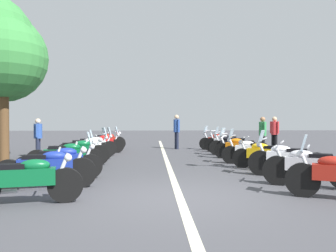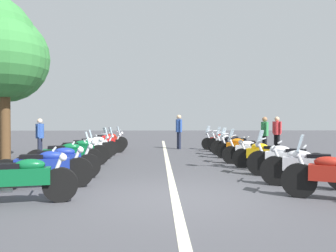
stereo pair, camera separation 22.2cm
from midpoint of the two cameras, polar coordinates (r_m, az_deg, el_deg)
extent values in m
plane|color=#424247|center=(6.75, 1.02, -11.89)|extent=(80.00, 80.00, 0.00)
cube|color=beige|center=(12.17, -0.66, -6.04)|extent=(23.83, 0.16, 0.01)
cylinder|color=black|center=(6.64, -17.69, -9.37)|extent=(0.28, 0.65, 0.64)
cube|color=#0C592D|center=(6.67, -23.77, -7.79)|extent=(0.51, 1.10, 0.30)
ellipsoid|color=#0C592D|center=(6.62, -22.24, -6.10)|extent=(0.37, 0.57, 0.22)
cube|color=black|center=(6.68, -25.67, -6.23)|extent=(0.36, 0.53, 0.12)
cylinder|color=silver|center=(6.59, -18.23, -6.80)|extent=(0.13, 0.30, 0.58)
cylinder|color=silver|center=(6.55, -18.60, -3.68)|extent=(0.61, 0.18, 0.04)
sphere|color=silver|center=(6.56, -17.27, -5.07)|extent=(0.14, 0.14, 0.14)
cylinder|color=silver|center=(6.96, -27.02, -9.74)|extent=(0.20, 0.55, 0.08)
cylinder|color=black|center=(7.95, -15.05, -7.50)|extent=(0.27, 0.68, 0.67)
cylinder|color=black|center=(8.11, -25.85, -7.40)|extent=(0.27, 0.68, 0.67)
cube|color=navy|center=(7.97, -20.52, -6.20)|extent=(0.50, 1.18, 0.30)
ellipsoid|color=navy|center=(7.93, -19.23, -4.78)|extent=(0.36, 0.56, 0.22)
cube|color=black|center=(7.98, -22.10, -4.91)|extent=(0.35, 0.52, 0.12)
cylinder|color=silver|center=(7.91, -15.49, -5.35)|extent=(0.13, 0.30, 0.58)
cylinder|color=silver|center=(7.88, -15.80, -2.75)|extent=(0.62, 0.16, 0.04)
sphere|color=silver|center=(7.89, -14.70, -3.91)|extent=(0.14, 0.14, 0.14)
cylinder|color=silver|center=(8.25, -23.52, -7.94)|extent=(0.19, 0.55, 0.08)
cylinder|color=black|center=(9.09, -13.57, -6.54)|extent=(0.30, 0.64, 0.63)
cylinder|color=black|center=(9.12, -23.31, -6.57)|extent=(0.30, 0.64, 0.63)
cube|color=navy|center=(9.05, -18.45, -5.45)|extent=(0.57, 1.20, 0.30)
ellipsoid|color=navy|center=(9.03, -17.32, -4.18)|extent=(0.38, 0.57, 0.22)
cube|color=black|center=(9.04, -19.86, -4.32)|extent=(0.37, 0.53, 0.12)
cylinder|color=silver|center=(9.05, -13.96, -4.66)|extent=(0.14, 0.30, 0.58)
cylinder|color=silver|center=(9.02, -14.22, -2.39)|extent=(0.61, 0.20, 0.04)
sphere|color=silver|center=(9.04, -13.26, -3.39)|extent=(0.14, 0.14, 0.14)
cylinder|color=silver|center=(9.28, -21.29, -7.01)|extent=(0.22, 0.55, 0.08)
cube|color=silver|center=(9.02, -13.71, -1.94)|extent=(0.38, 0.21, 0.32)
cylinder|color=black|center=(10.45, -13.12, -5.47)|extent=(0.28, 0.67, 0.65)
cylinder|color=black|center=(10.51, -21.61, -5.48)|extent=(0.28, 0.67, 0.65)
cube|color=#0C592D|center=(10.43, -17.38, -4.51)|extent=(0.53, 1.21, 0.30)
ellipsoid|color=#0C592D|center=(10.41, -16.40, -3.41)|extent=(0.37, 0.56, 0.22)
cube|color=black|center=(10.43, -18.60, -3.52)|extent=(0.36, 0.52, 0.12)
cylinder|color=silver|center=(10.42, -13.46, -3.83)|extent=(0.13, 0.30, 0.58)
cylinder|color=silver|center=(10.39, -13.69, -1.86)|extent=(0.61, 0.17, 0.04)
sphere|color=silver|center=(10.41, -12.86, -2.73)|extent=(0.14, 0.14, 0.14)
cylinder|color=silver|center=(10.67, -19.84, -5.90)|extent=(0.20, 0.55, 0.08)
cube|color=silver|center=(10.39, -13.25, -1.47)|extent=(0.38, 0.20, 0.32)
cylinder|color=black|center=(11.69, -11.99, -4.73)|extent=(0.29, 0.68, 0.67)
cylinder|color=black|center=(11.69, -18.94, -4.77)|extent=(0.29, 0.68, 0.67)
cube|color=#0C592D|center=(11.65, -15.47, -3.88)|extent=(0.52, 1.11, 0.30)
ellipsoid|color=#0C592D|center=(11.64, -14.58, -2.89)|extent=(0.37, 0.57, 0.22)
cube|color=black|center=(11.64, -16.56, -3.00)|extent=(0.36, 0.53, 0.12)
cylinder|color=silver|center=(11.66, -12.29, -3.27)|extent=(0.13, 0.30, 0.58)
cylinder|color=silver|center=(11.64, -12.49, -1.50)|extent=(0.61, 0.18, 0.04)
sphere|color=silver|center=(11.65, -11.75, -2.28)|extent=(0.14, 0.14, 0.14)
cylinder|color=silver|center=(11.86, -17.52, -5.16)|extent=(0.20, 0.55, 0.08)
cylinder|color=black|center=(13.27, -10.96, -4.06)|extent=(0.38, 0.66, 0.65)
cylinder|color=black|center=(12.98, -17.19, -4.21)|extent=(0.38, 0.66, 0.65)
cube|color=white|center=(13.09, -14.05, -3.36)|extent=(0.69, 1.13, 0.30)
ellipsoid|color=white|center=(13.12, -13.28, -2.47)|extent=(0.44, 0.58, 0.22)
cube|color=black|center=(13.04, -15.00, -2.59)|extent=(0.43, 0.54, 0.12)
cylinder|color=silver|center=(13.23, -11.22, -2.78)|extent=(0.18, 0.29, 0.58)
cylinder|color=silver|center=(13.20, -11.39, -1.22)|extent=(0.59, 0.28, 0.04)
sphere|color=silver|center=(13.25, -10.76, -1.90)|extent=(0.14, 0.14, 0.14)
cylinder|color=silver|center=(13.21, -16.05, -4.53)|extent=(0.29, 0.54, 0.08)
cube|color=silver|center=(13.22, -11.06, -0.91)|extent=(0.38, 0.25, 0.32)
cylinder|color=black|center=(14.55, -10.16, -3.68)|extent=(0.34, 0.63, 0.62)
cylinder|color=black|center=(14.33, -15.87, -3.78)|extent=(0.34, 0.63, 0.62)
cube|color=white|center=(14.41, -12.99, -3.02)|extent=(0.63, 1.13, 0.30)
ellipsoid|color=white|center=(14.42, -12.29, -2.22)|extent=(0.42, 0.58, 0.22)
cube|color=black|center=(14.36, -13.86, -2.32)|extent=(0.40, 0.54, 0.12)
cylinder|color=silver|center=(14.52, -10.39, -2.50)|extent=(0.16, 0.30, 0.58)
cylinder|color=silver|center=(14.49, -10.55, -1.08)|extent=(0.60, 0.24, 0.04)
sphere|color=silver|center=(14.53, -9.97, -1.71)|extent=(0.14, 0.14, 0.14)
cylinder|color=silver|center=(14.55, -14.80, -4.06)|extent=(0.26, 0.55, 0.08)
cube|color=silver|center=(14.51, -10.25, -0.80)|extent=(0.38, 0.23, 0.32)
cylinder|color=black|center=(15.74, -8.91, -3.30)|extent=(0.28, 0.64, 0.62)
cylinder|color=black|center=(15.64, -14.26, -3.35)|extent=(0.28, 0.64, 0.62)
cube|color=red|center=(15.66, -11.58, -2.67)|extent=(0.52, 1.15, 0.30)
ellipsoid|color=red|center=(15.66, -10.92, -1.94)|extent=(0.37, 0.56, 0.22)
cube|color=black|center=(15.64, -12.39, -2.02)|extent=(0.36, 0.53, 0.12)
cylinder|color=silver|center=(15.71, -9.13, -2.21)|extent=(0.13, 0.30, 0.58)
cylinder|color=silver|center=(15.69, -9.28, -0.90)|extent=(0.61, 0.18, 0.04)
sphere|color=silver|center=(15.72, -8.73, -1.48)|extent=(0.14, 0.14, 0.14)
cylinder|color=silver|center=(15.84, -13.21, -3.63)|extent=(0.20, 0.55, 0.08)
cube|color=silver|center=(15.70, -8.99, -0.64)|extent=(0.38, 0.20, 0.32)
cylinder|color=black|center=(17.03, -8.59, -2.89)|extent=(0.39, 0.67, 0.67)
cylinder|color=black|center=(16.69, -13.05, -2.98)|extent=(0.39, 0.67, 0.67)
cube|color=maroon|center=(16.84, -10.80, -2.33)|extent=(0.66, 1.06, 0.30)
ellipsoid|color=maroon|center=(16.87, -10.21, -1.64)|extent=(0.44, 0.58, 0.22)
cube|color=black|center=(16.77, -11.53, -1.73)|extent=(0.43, 0.54, 0.12)
cylinder|color=silver|center=(17.00, -8.79, -1.88)|extent=(0.18, 0.29, 0.58)
cylinder|color=silver|center=(16.97, -8.92, -0.67)|extent=(0.59, 0.28, 0.04)
sphere|color=silver|center=(17.02, -8.43, -1.20)|extent=(0.14, 0.14, 0.14)
cylinder|color=silver|center=(16.93, -12.29, -3.26)|extent=(0.29, 0.54, 0.08)
cylinder|color=black|center=(7.22, 20.74, -8.41)|extent=(0.43, 0.66, 0.67)
ellipsoid|color=maroon|center=(7.16, 24.95, -5.45)|extent=(0.47, 0.58, 0.22)
cylinder|color=silver|center=(7.18, 21.24, -6.05)|extent=(0.19, 0.29, 0.58)
cylinder|color=silver|center=(7.14, 21.58, -3.19)|extent=(0.57, 0.32, 0.04)
sphere|color=silver|center=(7.16, 20.37, -4.45)|extent=(0.14, 0.14, 0.14)
cube|color=silver|center=(7.14, 20.94, -2.62)|extent=(0.38, 0.27, 0.32)
cylinder|color=black|center=(8.32, 17.10, -7.09)|extent=(0.42, 0.67, 0.68)
cube|color=silver|center=(8.25, 21.89, -5.92)|extent=(0.70, 1.07, 0.30)
ellipsoid|color=silver|center=(8.24, 20.65, -4.53)|extent=(0.46, 0.58, 0.22)
cube|color=black|center=(8.23, 23.44, -4.69)|extent=(0.44, 0.55, 0.12)
cylinder|color=silver|center=(8.27, 17.52, -5.04)|extent=(0.19, 0.29, 0.58)
cylinder|color=silver|center=(8.24, 17.81, -2.55)|extent=(0.58, 0.30, 0.04)
sphere|color=silver|center=(8.26, 16.77, -3.65)|extent=(0.14, 0.14, 0.14)
cylinder|color=silver|center=(8.12, 24.81, -8.07)|extent=(0.31, 0.53, 0.08)
cylinder|color=black|center=(9.60, 14.58, -5.98)|extent=(0.44, 0.66, 0.68)
cylinder|color=black|center=(9.45, 23.01, -6.15)|extent=(0.44, 0.66, 0.68)
cube|color=white|center=(9.48, 18.76, -5.00)|extent=(0.74, 1.07, 0.30)
ellipsoid|color=white|center=(9.48, 17.69, -3.78)|extent=(0.47, 0.58, 0.22)
cube|color=black|center=(9.44, 20.10, -3.94)|extent=(0.45, 0.55, 0.12)
cylinder|color=silver|center=(9.56, 14.94, -4.21)|extent=(0.20, 0.29, 0.58)
cylinder|color=silver|center=(9.53, 15.19, -2.06)|extent=(0.57, 0.32, 0.04)
sphere|color=silver|center=(9.56, 14.29, -3.00)|extent=(0.14, 0.14, 0.14)
cylinder|color=silver|center=(9.30, 21.22, -6.89)|extent=(0.33, 0.52, 0.08)
cube|color=silver|center=(9.54, 14.71, -1.63)|extent=(0.38, 0.28, 0.32)
cylinder|color=black|center=(10.93, 11.74, -5.27)|extent=(0.45, 0.59, 0.61)
cylinder|color=black|center=(10.57, 19.26, -5.54)|extent=(0.45, 0.59, 0.61)
cube|color=#EAB214|center=(10.71, 15.44, -4.46)|extent=(0.83, 1.08, 0.30)
ellipsoid|color=#EAB214|center=(10.74, 14.51, -3.37)|extent=(0.50, 0.58, 0.22)
cube|color=black|center=(10.64, 16.59, -3.53)|extent=(0.48, 0.54, 0.12)
cylinder|color=silver|center=(10.89, 12.05, -3.72)|extent=(0.22, 0.28, 0.58)
cylinder|color=silver|center=(10.85, 12.26, -1.83)|extent=(0.54, 0.37, 0.04)
sphere|color=silver|center=(10.91, 11.50, -2.65)|extent=(0.14, 0.14, 0.14)
cylinder|color=silver|center=(10.46, 17.50, -6.10)|extent=(0.37, 0.51, 0.08)
cylinder|color=black|center=(11.93, 9.88, -4.74)|extent=(0.37, 0.62, 0.61)
cylinder|color=black|center=(11.76, 16.79, -4.85)|extent=(0.37, 0.62, 0.61)
cube|color=white|center=(11.81, 13.31, -3.94)|extent=(0.68, 1.11, 0.30)
ellipsoid|color=white|center=(11.82, 12.45, -2.96)|extent=(0.44, 0.58, 0.22)
cube|color=black|center=(11.77, 14.38, -3.08)|extent=(0.43, 0.54, 0.12)
cylinder|color=silver|center=(11.90, 10.17, -3.31)|extent=(0.18, 0.29, 0.58)
cylinder|color=silver|center=(11.87, 10.37, -1.58)|extent=(0.59, 0.28, 0.04)
sphere|color=silver|center=(11.90, 9.65, -2.34)|extent=(0.14, 0.14, 0.14)
cylinder|color=silver|center=(11.61, 15.31, -5.38)|extent=(0.29, 0.54, 0.08)
cube|color=silver|center=(11.88, 9.99, -1.23)|extent=(0.38, 0.25, 0.32)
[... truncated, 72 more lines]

